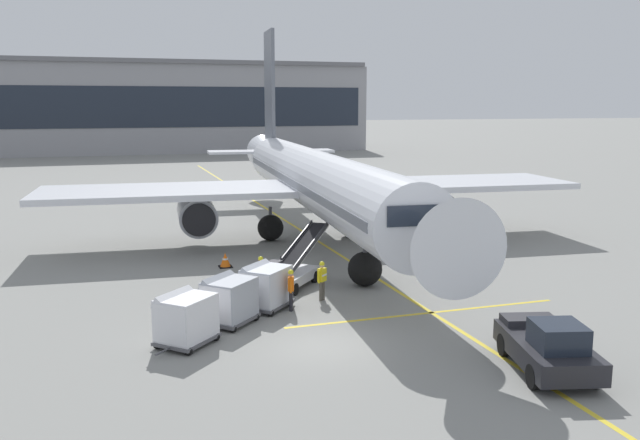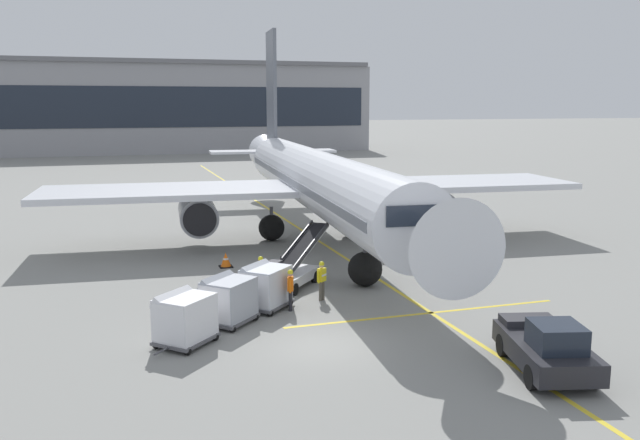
{
  "view_description": "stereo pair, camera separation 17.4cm",
  "coord_description": "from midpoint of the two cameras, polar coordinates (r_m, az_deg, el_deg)",
  "views": [
    {
      "loc": [
        -7.15,
        -21.66,
        8.49
      ],
      "look_at": [
        2.22,
        7.21,
        3.21
      ],
      "focal_mm": 37.73,
      "sensor_mm": 36.0,
      "label": 1
    },
    {
      "loc": [
        -6.99,
        -21.71,
        8.49
      ],
      "look_at": [
        2.22,
        7.21,
        3.21
      ],
      "focal_mm": 37.73,
      "sensor_mm": 36.0,
      "label": 2
    }
  ],
  "objects": [
    {
      "name": "baggage_cart_second",
      "position": [
        26.47,
        -7.96,
        -6.66
      ],
      "size": [
        2.54,
        2.55,
        1.91
      ],
      "color": "#515156",
      "rests_on": "ground"
    },
    {
      "name": "belt_loader",
      "position": [
        31.69,
        -2.52,
        -4.16
      ],
      "size": [
        4.47,
        5.0,
        2.57
      ],
      "color": "silver",
      "rests_on": "ground"
    },
    {
      "name": "safety_cone_engine_keepout",
      "position": [
        35.63,
        -8.18,
        -3.39
      ],
      "size": [
        0.68,
        0.68,
        0.77
      ],
      "color": "black",
      "rests_on": "ground"
    },
    {
      "name": "ground_crew_marshaller",
      "position": [
        29.28,
        -0.0,
        -4.95
      ],
      "size": [
        0.47,
        0.42,
        1.74
      ],
      "color": "#514C42",
      "rests_on": "ground"
    },
    {
      "name": "parked_airplane",
      "position": [
        41.29,
        -0.58,
        3.36
      ],
      "size": [
        33.03,
        42.1,
        14.46
      ],
      "color": "silver",
      "rests_on": "ground"
    },
    {
      "name": "apron_guidance_line_stop_bar",
      "position": [
        28.11,
        8.77,
        -7.82
      ],
      "size": [
        12.0,
        0.2,
        0.01
      ],
      "color": "yellow",
      "rests_on": "ground"
    },
    {
      "name": "terminal_building",
      "position": [
        125.1,
        -21.72,
        8.87
      ],
      "size": [
        107.56,
        19.74,
        15.68
      ],
      "color": "#939399",
      "rests_on": "ground"
    },
    {
      "name": "baggage_cart_lead",
      "position": [
        28.19,
        -4.84,
        -5.57
      ],
      "size": [
        2.54,
        2.55,
        1.91
      ],
      "color": "#515156",
      "rests_on": "ground"
    },
    {
      "name": "ground_plane",
      "position": [
        24.34,
        0.07,
        -10.54
      ],
      "size": [
        600.0,
        600.0,
        0.0
      ],
      "primitive_type": "plane",
      "color": "gray"
    },
    {
      "name": "ground_crew_by_loader",
      "position": [
        27.89,
        -2.66,
        -5.72
      ],
      "size": [
        0.35,
        0.55,
        1.74
      ],
      "color": "black",
      "rests_on": "ground"
    },
    {
      "name": "ground_crew_by_carts",
      "position": [
        30.35,
        -5.2,
        -4.46
      ],
      "size": [
        0.31,
        0.56,
        1.74
      ],
      "color": "#514C42",
      "rests_on": "ground"
    },
    {
      "name": "apron_guidance_line_lead_in",
      "position": [
        41.23,
        0.03,
        -2.0
      ],
      "size": [
        0.2,
        110.0,
        0.01
      ],
      "color": "yellow",
      "rests_on": "ground"
    },
    {
      "name": "pushback_tug",
      "position": [
        22.97,
        18.58,
        -10.15
      ],
      "size": [
        3.14,
        4.79,
        1.83
      ],
      "color": "#232328",
      "rests_on": "ground"
    },
    {
      "name": "baggage_cart_third",
      "position": [
        24.52,
        -11.57,
        -8.12
      ],
      "size": [
        2.54,
        2.55,
        1.91
      ],
      "color": "#515156",
      "rests_on": "ground"
    }
  ]
}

